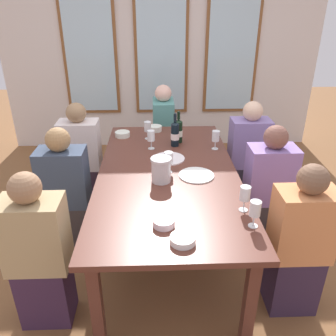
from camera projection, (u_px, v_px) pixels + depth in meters
ground_plane at (168, 245)px, 3.05m from camera, size 12.00×12.00×0.00m
back_wall_with_windows at (161, 43)px, 4.56m from camera, size 4.30×0.10×2.90m
dining_table at (168, 179)px, 2.75m from camera, size 1.10×2.13×0.74m
white_plate_0 at (169, 158)px, 2.93m from camera, size 0.27×0.27×0.01m
white_plate_1 at (196, 175)px, 2.65m from camera, size 0.28×0.28×0.01m
metal_pitcher at (161, 170)px, 2.54m from camera, size 0.16×0.16×0.19m
wine_bottle_0 at (178, 131)px, 3.23m from camera, size 0.08×0.08×0.30m
wine_bottle_1 at (175, 134)px, 3.15m from camera, size 0.08×0.08×0.31m
tasting_bowl_0 at (164, 222)px, 2.06m from camera, size 0.13×0.13×0.04m
tasting_bowl_1 at (183, 240)px, 1.92m from camera, size 0.14×0.14×0.04m
tasting_bowl_2 at (155, 128)px, 3.55m from camera, size 0.14×0.14×0.05m
tasting_bowl_3 at (122, 134)px, 3.41m from camera, size 0.15×0.15×0.05m
wine_glass_0 at (151, 137)px, 3.09m from camera, size 0.07×0.07×0.17m
wine_glass_1 at (148, 127)px, 3.31m from camera, size 0.07×0.07×0.17m
wine_glass_2 at (169, 158)px, 2.66m from camera, size 0.07×0.07×0.17m
wine_glass_3 at (245, 194)px, 2.17m from camera, size 0.07×0.07×0.17m
wine_glass_4 at (216, 136)px, 3.08m from camera, size 0.07×0.07×0.17m
wine_glass_5 at (255, 210)px, 2.02m from camera, size 0.07×0.07×0.17m
seated_person_0 at (66, 195)px, 2.81m from camera, size 0.38×0.24×1.11m
seated_person_1 at (268, 192)px, 2.85m from camera, size 0.38×0.24×1.11m
seated_person_2 at (39, 256)px, 2.15m from camera, size 0.38×0.24×1.11m
seated_person_3 at (299, 245)px, 2.24m from camera, size 0.38×0.24×1.11m
seated_person_4 at (82, 160)px, 3.42m from camera, size 0.38×0.24×1.11m
seated_person_5 at (247, 158)px, 3.47m from camera, size 0.38×0.24×1.11m
seated_person_6 at (163, 134)px, 4.09m from camera, size 0.24×0.38×1.11m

